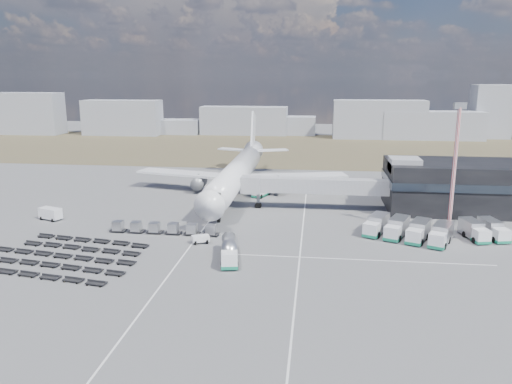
# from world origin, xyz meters

# --- Properties ---
(ground) EXTENTS (420.00, 420.00, 0.00)m
(ground) POSITION_xyz_m (0.00, 0.00, 0.00)
(ground) COLOR #565659
(ground) RESTS_ON ground
(grass_strip) EXTENTS (420.00, 90.00, 0.01)m
(grass_strip) POSITION_xyz_m (0.00, 110.00, 0.01)
(grass_strip) COLOR #4D442E
(grass_strip) RESTS_ON ground
(lane_markings) EXTENTS (47.12, 110.00, 0.01)m
(lane_markings) POSITION_xyz_m (9.77, 3.00, 0.01)
(lane_markings) COLOR silver
(lane_markings) RESTS_ON ground
(terminal) EXTENTS (30.40, 16.40, 11.00)m
(terminal) POSITION_xyz_m (47.77, 23.96, 5.25)
(terminal) COLOR black
(terminal) RESTS_ON ground
(jet_bridge) EXTENTS (30.30, 3.80, 7.05)m
(jet_bridge) POSITION_xyz_m (15.90, 20.42, 5.05)
(jet_bridge) COLOR #939399
(jet_bridge) RESTS_ON ground
(airliner) EXTENTS (51.59, 64.53, 17.62)m
(airliner) POSITION_xyz_m (0.00, 32.38, 5.29)
(airliner) COLOR white
(airliner) RESTS_ON ground
(skyline) EXTENTS (319.44, 24.48, 23.41)m
(skyline) POSITION_xyz_m (4.89, 148.66, 8.34)
(skyline) COLOR #9396A0
(skyline) RESTS_ON ground
(fuel_tanker) EXTENTS (4.07, 9.87, 3.10)m
(fuel_tanker) POSITION_xyz_m (5.44, -10.44, 1.55)
(fuel_tanker) COLOR white
(fuel_tanker) RESTS_ON ground
(pushback_tug) EXTENTS (3.22, 2.62, 1.32)m
(pushback_tug) POSITION_xyz_m (-0.65, -3.38, 0.66)
(pushback_tug) COLOR white
(pushback_tug) RESTS_ON ground
(utility_van) EXTENTS (4.87, 3.41, 2.36)m
(utility_van) POSITION_xyz_m (-32.66, 6.62, 1.18)
(utility_van) COLOR white
(utility_van) RESTS_ON ground
(catering_truck) EXTENTS (4.20, 6.28, 2.67)m
(catering_truck) POSITION_xyz_m (5.73, 30.98, 1.37)
(catering_truck) COLOR white
(catering_truck) RESTS_ON ground
(service_trucks_near) EXTENTS (15.39, 12.40, 3.00)m
(service_trucks_near) POSITION_xyz_m (33.94, 3.15, 1.63)
(service_trucks_near) COLOR white
(service_trucks_near) RESTS_ON ground
(service_trucks_far) EXTENTS (7.22, 8.11, 2.84)m
(service_trucks_far) POSITION_xyz_m (46.90, 4.76, 1.54)
(service_trucks_far) COLOR white
(service_trucks_far) RESTS_ON ground
(uld_row) EXTENTS (19.69, 1.95, 1.79)m
(uld_row) POSITION_xyz_m (-8.23, 0.75, 1.07)
(uld_row) COLOR black
(uld_row) RESTS_ON ground
(baggage_dollies) EXTENTS (26.44, 20.07, 0.65)m
(baggage_dollies) POSITION_xyz_m (-20.22, -12.77, 0.33)
(baggage_dollies) COLOR black
(baggage_dollies) RESTS_ON ground
(floodlight_mast) EXTENTS (2.19, 1.77, 22.96)m
(floodlight_mast) POSITION_xyz_m (41.35, 5.61, 11.51)
(floodlight_mast) COLOR red
(floodlight_mast) RESTS_ON ground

